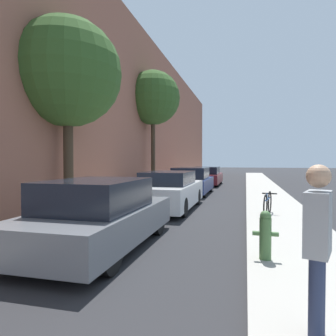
% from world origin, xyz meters
% --- Properties ---
extents(ground_plane, '(120.00, 120.00, 0.00)m').
position_xyz_m(ground_plane, '(0.00, 16.00, 0.00)').
color(ground_plane, '#28282B').
extents(sidewalk_left, '(2.00, 52.00, 0.12)m').
position_xyz_m(sidewalk_left, '(-2.90, 16.00, 0.06)').
color(sidewalk_left, '#ADA89E').
rests_on(sidewalk_left, ground).
extents(sidewalk_right, '(2.00, 52.00, 0.12)m').
position_xyz_m(sidewalk_right, '(2.90, 16.00, 0.06)').
color(sidewalk_right, '#ADA89E').
rests_on(sidewalk_right, ground).
extents(building_facade_left, '(0.70, 52.00, 9.37)m').
position_xyz_m(building_facade_left, '(-4.25, 16.00, 4.69)').
color(building_facade_left, '#9E604C').
rests_on(building_facade_left, ground).
extents(parked_car_grey, '(1.85, 4.23, 1.39)m').
position_xyz_m(parked_car_grey, '(-0.99, 6.64, 0.66)').
color(parked_car_grey, black).
rests_on(parked_car_grey, ground).
extents(parked_car_white, '(1.76, 4.49, 1.37)m').
position_xyz_m(parked_car_white, '(-0.79, 11.62, 0.66)').
color(parked_car_white, black).
rests_on(parked_car_white, ground).
extents(parked_car_navy, '(1.88, 4.23, 1.39)m').
position_xyz_m(parked_car_navy, '(-0.89, 16.64, 0.66)').
color(parked_car_navy, black).
rests_on(parked_car_navy, ground).
extents(parked_car_maroon, '(1.92, 4.56, 1.31)m').
position_xyz_m(parked_car_maroon, '(-0.83, 22.56, 0.62)').
color(parked_car_maroon, black).
rests_on(parked_car_maroon, ground).
extents(street_tree_near, '(3.32, 3.32, 6.01)m').
position_xyz_m(street_tree_near, '(-3.47, 9.41, 4.45)').
color(street_tree_near, '#423323').
rests_on(street_tree_near, sidewalk_left).
extents(street_tree_far, '(3.13, 3.13, 6.84)m').
position_xyz_m(street_tree_far, '(-3.36, 17.88, 5.37)').
color(street_tree_far, '#423323').
rests_on(street_tree_far, sidewalk_left).
extents(fire_hydrant, '(0.42, 0.19, 0.81)m').
position_xyz_m(fire_hydrant, '(2.19, 6.37, 0.54)').
color(fire_hydrant, '#47703D').
rests_on(fire_hydrant, sidewalk_right).
extents(pedestrian, '(0.32, 0.44, 1.62)m').
position_xyz_m(pedestrian, '(2.52, 4.15, 1.04)').
color(pedestrian, '#283351').
rests_on(pedestrian, sidewalk_right).
extents(bicycle, '(0.48, 1.67, 0.69)m').
position_xyz_m(bicycle, '(2.51, 10.50, 0.48)').
color(bicycle, black).
rests_on(bicycle, sidewalk_right).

